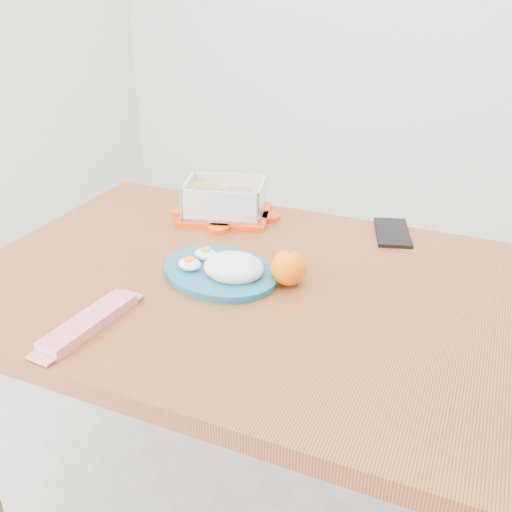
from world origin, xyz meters
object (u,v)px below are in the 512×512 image
at_px(dining_table, 256,320).
at_px(food_container, 225,200).
at_px(rice_plate, 224,268).
at_px(orange_fruit, 289,268).
at_px(smartphone, 392,232).

xyz_separation_m(dining_table, food_container, (-0.21, 0.28, 0.14)).
bearing_deg(dining_table, rice_plate, -171.11).
bearing_deg(rice_plate, orange_fruit, 28.27).
relative_size(rice_plate, smartphone, 2.00).
height_order(orange_fruit, rice_plate, orange_fruit).
bearing_deg(dining_table, food_container, 126.53).
xyz_separation_m(dining_table, orange_fruit, (0.07, 0.02, 0.13)).
height_order(food_container, rice_plate, food_container).
height_order(food_container, smartphone, food_container).
bearing_deg(food_container, orange_fruit, -59.05).
distance_m(dining_table, smartphone, 0.42).
height_order(dining_table, rice_plate, rice_plate).
distance_m(food_container, orange_fruit, 0.38).
relative_size(dining_table, orange_fruit, 16.27).
relative_size(orange_fruit, smartphone, 0.47).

